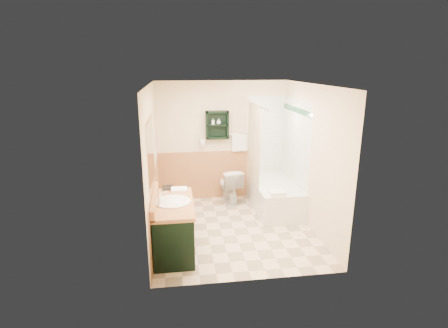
{
  "coord_description": "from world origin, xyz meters",
  "views": [
    {
      "loc": [
        -0.91,
        -5.35,
        2.69
      ],
      "look_at": [
        -0.13,
        0.2,
        1.09
      ],
      "focal_mm": 28.0,
      "sensor_mm": 36.0,
      "label": 1
    }
  ],
  "objects_px": {
    "soap_bottle_b": "(219,122)",
    "vanity_book": "(162,182)",
    "hair_dryer": "(202,143)",
    "bathtub": "(275,196)",
    "vanity": "(174,227)",
    "toilet": "(229,186)",
    "soap_bottle_a": "(213,123)",
    "wall_shelf": "(217,125)"
  },
  "relations": [
    {
      "from": "hair_dryer",
      "to": "soap_bottle_b",
      "type": "distance_m",
      "value": 0.52
    },
    {
      "from": "bathtub",
      "to": "hair_dryer",
      "type": "bearing_deg",
      "value": 151.84
    },
    {
      "from": "wall_shelf",
      "to": "soap_bottle_b",
      "type": "distance_m",
      "value": 0.06
    },
    {
      "from": "toilet",
      "to": "soap_bottle_b",
      "type": "height_order",
      "value": "soap_bottle_b"
    },
    {
      "from": "vanity",
      "to": "bathtub",
      "type": "relative_size",
      "value": 0.82
    },
    {
      "from": "bathtub",
      "to": "vanity_book",
      "type": "distance_m",
      "value": 2.29
    },
    {
      "from": "soap_bottle_a",
      "to": "bathtub",
      "type": "bearing_deg",
      "value": -31.53
    },
    {
      "from": "vanity",
      "to": "wall_shelf",
      "type": "bearing_deg",
      "value": 65.91
    },
    {
      "from": "wall_shelf",
      "to": "hair_dryer",
      "type": "height_order",
      "value": "wall_shelf"
    },
    {
      "from": "vanity",
      "to": "vanity_book",
      "type": "height_order",
      "value": "vanity_book"
    },
    {
      "from": "toilet",
      "to": "soap_bottle_a",
      "type": "height_order",
      "value": "soap_bottle_a"
    },
    {
      "from": "vanity_book",
      "to": "bathtub",
      "type": "bearing_deg",
      "value": 15.7
    },
    {
      "from": "wall_shelf",
      "to": "bathtub",
      "type": "xyz_separation_m",
      "value": [
        1.03,
        -0.68,
        -1.28
      ]
    },
    {
      "from": "wall_shelf",
      "to": "soap_bottle_b",
      "type": "bearing_deg",
      "value": -9.87
    },
    {
      "from": "wall_shelf",
      "to": "toilet",
      "type": "xyz_separation_m",
      "value": [
        0.22,
        -0.2,
        -1.2
      ]
    },
    {
      "from": "hair_dryer",
      "to": "vanity_book",
      "type": "relative_size",
      "value": 1.04
    },
    {
      "from": "bathtub",
      "to": "toilet",
      "type": "xyz_separation_m",
      "value": [
        -0.81,
        0.49,
        0.08
      ]
    },
    {
      "from": "vanity",
      "to": "soap_bottle_a",
      "type": "height_order",
      "value": "soap_bottle_a"
    },
    {
      "from": "toilet",
      "to": "soap_bottle_a",
      "type": "relative_size",
      "value": 6.16
    },
    {
      "from": "vanity",
      "to": "hair_dryer",
      "type": "bearing_deg",
      "value": 73.64
    },
    {
      "from": "vanity",
      "to": "bathtub",
      "type": "xyz_separation_m",
      "value": [
        1.92,
        1.32,
        -0.12
      ]
    },
    {
      "from": "vanity",
      "to": "bathtub",
      "type": "height_order",
      "value": "vanity"
    },
    {
      "from": "toilet",
      "to": "vanity_book",
      "type": "relative_size",
      "value": 3.07
    },
    {
      "from": "vanity",
      "to": "soap_bottle_b",
      "type": "distance_m",
      "value": 2.52
    },
    {
      "from": "wall_shelf",
      "to": "vanity",
      "type": "bearing_deg",
      "value": -114.09
    },
    {
      "from": "soap_bottle_a",
      "to": "vanity",
      "type": "bearing_deg",
      "value": -112.15
    },
    {
      "from": "soap_bottle_a",
      "to": "soap_bottle_b",
      "type": "bearing_deg",
      "value": 0.0
    },
    {
      "from": "toilet",
      "to": "vanity_book",
      "type": "bearing_deg",
      "value": 34.22
    },
    {
      "from": "hair_dryer",
      "to": "soap_bottle_b",
      "type": "height_order",
      "value": "soap_bottle_b"
    },
    {
      "from": "vanity",
      "to": "bathtub",
      "type": "bearing_deg",
      "value": 34.47
    },
    {
      "from": "hair_dryer",
      "to": "soap_bottle_b",
      "type": "relative_size",
      "value": 2.19
    },
    {
      "from": "bathtub",
      "to": "toilet",
      "type": "bearing_deg",
      "value": 149.03
    },
    {
      "from": "bathtub",
      "to": "vanity_book",
      "type": "relative_size",
      "value": 6.5
    },
    {
      "from": "hair_dryer",
      "to": "vanity",
      "type": "bearing_deg",
      "value": -106.36
    },
    {
      "from": "vanity",
      "to": "soap_bottle_b",
      "type": "height_order",
      "value": "soap_bottle_b"
    },
    {
      "from": "vanity",
      "to": "soap_bottle_a",
      "type": "distance_m",
      "value": 2.47
    },
    {
      "from": "wall_shelf",
      "to": "vanity",
      "type": "height_order",
      "value": "wall_shelf"
    },
    {
      "from": "hair_dryer",
      "to": "bathtub",
      "type": "height_order",
      "value": "hair_dryer"
    },
    {
      "from": "vanity_book",
      "to": "soap_bottle_b",
      "type": "bearing_deg",
      "value": 48.73
    },
    {
      "from": "soap_bottle_b",
      "to": "vanity_book",
      "type": "bearing_deg",
      "value": -127.78
    },
    {
      "from": "wall_shelf",
      "to": "vanity",
      "type": "xyz_separation_m",
      "value": [
        -0.89,
        -2.0,
        -1.16
      ]
    },
    {
      "from": "vanity",
      "to": "toilet",
      "type": "relative_size",
      "value": 1.73
    }
  ]
}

